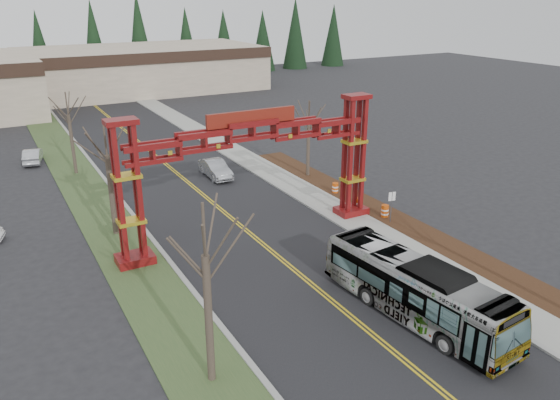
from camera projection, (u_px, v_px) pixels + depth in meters
road at (214, 204)px, 42.40m from camera, size 12.00×110.00×0.02m
lane_line_left at (212, 204)px, 42.34m from camera, size 0.12×100.00×0.01m
lane_line_right at (215, 203)px, 42.45m from camera, size 0.12×100.00×0.01m
curb_right at (283, 190)px, 45.16m from camera, size 0.30×110.00×0.15m
sidewalk_right at (298, 187)px, 45.82m from camera, size 2.60×110.00×0.14m
landscape_strip at (453, 250)px, 34.74m from camera, size 2.60×50.00×0.12m
grass_median at (109, 223)px, 38.77m from camera, size 4.00×110.00×0.08m
curb_left at (135, 218)px, 39.59m from camera, size 0.30×110.00×0.15m
gateway_arch at (252, 151)px, 34.55m from camera, size 18.20×1.60×8.90m
retail_building_east at (142, 69)px, 90.59m from camera, size 38.00×20.30×7.00m
conifer_treeline at (66, 47)px, 94.96m from camera, size 116.10×5.60×13.00m
transit_bus at (416, 290)px, 27.16m from camera, size 3.70×11.30×3.09m
silver_sedan at (216, 169)px, 48.26m from camera, size 1.72×4.70×1.54m
parked_car_far_a at (33, 156)px, 52.38m from camera, size 2.26×4.48×1.41m
bare_tree_median_near at (205, 256)px, 21.08m from camera, size 3.33×3.33×8.09m
bare_tree_median_mid at (107, 156)px, 35.15m from camera, size 3.51×3.51×7.89m
bare_tree_median_far at (68, 115)px, 47.57m from camera, size 3.01×3.01×7.38m
bare_tree_right_far at (309, 123)px, 47.10m from camera, size 3.00×3.00×6.80m
street_sign at (392, 201)px, 38.29m from camera, size 0.53×0.13×2.34m
barrel_south at (385, 212)px, 39.57m from camera, size 0.54×0.54×1.01m
barrel_mid at (357, 205)px, 40.81m from camera, size 0.57×0.57×1.06m
barrel_north at (335, 188)px, 44.36m from camera, size 0.50×0.50×0.93m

